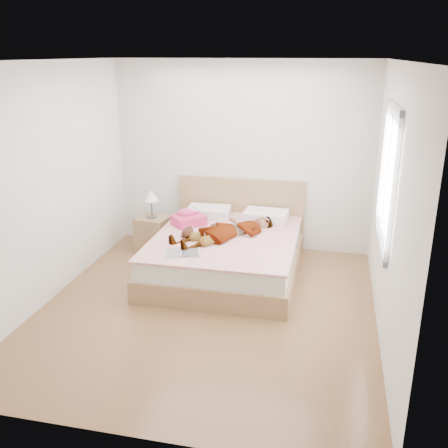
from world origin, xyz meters
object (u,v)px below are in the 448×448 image
bed (227,251)px  magazine (182,253)px  woman (227,228)px  plush_toy (188,233)px  towel (188,218)px  nightstand (153,232)px  coffee_mug (208,237)px  phone (197,209)px

bed → magazine: size_ratio=4.33×
woman → plush_toy: 0.49m
towel → nightstand: (-0.57, 0.17, -0.30)m
woman → towel: (-0.59, 0.30, -0.02)m
bed → coffee_mug: bearing=-122.5°
coffee_mug → plush_toy: (-0.26, 0.04, 0.02)m
coffee_mug → nightstand: bearing=144.7°
coffee_mug → plush_toy: size_ratio=0.53×
nightstand → bed: bearing=-19.4°
plush_toy → bed: bearing=28.9°
coffee_mug → woman: bearing=48.1°
coffee_mug → nightstand: size_ratio=0.13×
bed → nightstand: bearing=160.6°
nightstand → plush_toy: bearing=-42.7°
phone → nightstand: size_ratio=0.11×
woman → coffee_mug: bearing=-90.3°
bed → coffee_mug: size_ratio=17.19×
woman → magazine: bearing=-77.0°
phone → towel: (-0.09, -0.10, -0.11)m
phone → coffee_mug: 0.70m
bed → towel: size_ratio=4.16×
towel → plush_toy: 0.50m
magazine → plush_toy: plush_toy is taller
woman → plush_toy: size_ratio=6.51×
coffee_mug → plush_toy: bearing=172.0°
plush_toy → phone: bearing=94.4°
magazine → bed: bearing=64.3°
plush_toy → nightstand: nightstand is taller
magazine → nightstand: 1.42m
towel → phone: bearing=46.2°
bed → towel: bed is taller
coffee_mug → plush_toy: plush_toy is taller
bed → plush_toy: bearing=-151.1°
phone → nightstand: 0.78m
towel → coffee_mug: (0.40, -0.52, -0.04)m
bed → plush_toy: (-0.44, -0.24, 0.30)m
nightstand → woman: bearing=-22.2°
magazine → coffee_mug: bearing=68.8°
magazine → coffee_mug: coffee_mug is taller
bed → nightstand: bed is taller
phone → magazine: 1.11m
phone → bed: bed is taller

